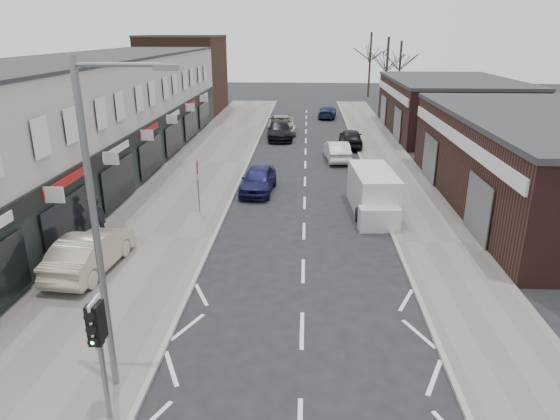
# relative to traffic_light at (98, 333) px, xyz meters

# --- Properties ---
(ground) EXTENTS (160.00, 160.00, 0.00)m
(ground) POSITION_rel_traffic_light_xyz_m (4.40, 2.02, -2.41)
(ground) COLOR black
(ground) RESTS_ON ground
(pavement_left) EXTENTS (5.50, 64.00, 0.12)m
(pavement_left) POSITION_rel_traffic_light_xyz_m (-2.35, 24.02, -2.35)
(pavement_left) COLOR slate
(pavement_left) RESTS_ON ground
(pavement_right) EXTENTS (3.50, 64.00, 0.12)m
(pavement_right) POSITION_rel_traffic_light_xyz_m (10.15, 24.02, -2.35)
(pavement_right) COLOR slate
(pavement_right) RESTS_ON ground
(shop_terrace_left) EXTENTS (8.00, 41.00, 7.10)m
(shop_terrace_left) POSITION_rel_traffic_light_xyz_m (-9.10, 21.52, 1.14)
(shop_terrace_left) COLOR beige
(shop_terrace_left) RESTS_ON ground
(brick_block_far) EXTENTS (8.00, 10.00, 8.00)m
(brick_block_far) POSITION_rel_traffic_light_xyz_m (-9.10, 47.02, 1.59)
(brick_block_far) COLOR #42251C
(brick_block_far) RESTS_ON ground
(right_unit_near) EXTENTS (10.00, 18.00, 4.50)m
(right_unit_near) POSITION_rel_traffic_light_xyz_m (16.90, 16.02, -0.16)
(right_unit_near) COLOR #371D19
(right_unit_near) RESTS_ON ground
(right_unit_far) EXTENTS (10.00, 16.00, 4.50)m
(right_unit_far) POSITION_rel_traffic_light_xyz_m (16.90, 36.02, -0.16)
(right_unit_far) COLOR #371D19
(right_unit_far) RESTS_ON ground
(tree_far_a) EXTENTS (3.60, 3.60, 8.00)m
(tree_far_a) POSITION_rel_traffic_light_xyz_m (13.40, 50.02, -2.41)
(tree_far_a) COLOR #382D26
(tree_far_a) RESTS_ON ground
(tree_far_b) EXTENTS (3.60, 3.60, 7.50)m
(tree_far_b) POSITION_rel_traffic_light_xyz_m (15.90, 56.02, -2.41)
(tree_far_b) COLOR #382D26
(tree_far_b) RESTS_ON ground
(tree_far_c) EXTENTS (3.60, 3.60, 8.50)m
(tree_far_c) POSITION_rel_traffic_light_xyz_m (12.90, 62.02, -2.41)
(tree_far_c) COLOR #382D26
(tree_far_c) RESTS_ON ground
(traffic_light) EXTENTS (0.28, 0.60, 3.10)m
(traffic_light) POSITION_rel_traffic_light_xyz_m (0.00, 0.00, 0.00)
(traffic_light) COLOR slate
(traffic_light) RESTS_ON pavement_left
(street_lamp) EXTENTS (2.23, 0.22, 8.00)m
(street_lamp) POSITION_rel_traffic_light_xyz_m (-0.13, 1.22, 2.20)
(street_lamp) COLOR slate
(street_lamp) RESTS_ON pavement_left
(warning_sign) EXTENTS (0.12, 0.80, 2.70)m
(warning_sign) POSITION_rel_traffic_light_xyz_m (-0.76, 14.02, -0.21)
(warning_sign) COLOR slate
(warning_sign) RESTS_ON pavement_left
(white_van) EXTENTS (2.19, 5.48, 2.09)m
(white_van) POSITION_rel_traffic_light_xyz_m (7.80, 14.78, -1.43)
(white_van) COLOR silver
(white_van) RESTS_ON ground
(sedan_on_pavement) EXTENTS (1.96, 4.65, 1.49)m
(sedan_on_pavement) POSITION_rel_traffic_light_xyz_m (-3.49, 7.44, -1.55)
(sedan_on_pavement) COLOR #B9AA94
(sedan_on_pavement) RESTS_ON pavement_left
(pedestrian) EXTENTS (0.74, 0.57, 1.80)m
(pedestrian) POSITION_rel_traffic_light_xyz_m (-4.56, 10.78, -1.39)
(pedestrian) COLOR black
(pedestrian) RESTS_ON pavement_left
(parked_car_left_a) EXTENTS (2.01, 4.34, 1.44)m
(parked_car_left_a) POSITION_rel_traffic_light_xyz_m (1.78, 17.77, -1.69)
(parked_car_left_a) COLOR #151542
(parked_car_left_a) RESTS_ON ground
(parked_car_left_b) EXTENTS (2.40, 5.13, 1.45)m
(parked_car_left_b) POSITION_rel_traffic_light_xyz_m (2.20, 32.54, -1.69)
(parked_car_left_b) COLOR black
(parked_car_left_b) RESTS_ON ground
(parked_car_left_c) EXTENTS (2.77, 5.46, 1.48)m
(parked_car_left_c) POSITION_rel_traffic_light_xyz_m (2.20, 35.21, -1.68)
(parked_car_left_c) COLOR #AF9F8C
(parked_car_left_c) RESTS_ON ground
(parked_car_right_a) EXTENTS (1.80, 4.27, 1.37)m
(parked_car_right_a) POSITION_rel_traffic_light_xyz_m (6.60, 25.30, -1.73)
(parked_car_right_a) COLOR silver
(parked_car_right_a) RESTS_ON ground
(parked_car_right_b) EXTENTS (1.91, 4.38, 1.47)m
(parked_car_right_b) POSITION_rel_traffic_light_xyz_m (7.90, 29.63, -1.68)
(parked_car_right_b) COLOR black
(parked_car_right_b) RESTS_ON ground
(parked_car_right_c) EXTENTS (2.15, 4.41, 1.24)m
(parked_car_right_c) POSITION_rel_traffic_light_xyz_m (6.60, 43.74, -1.80)
(parked_car_right_c) COLOR #131E3D
(parked_car_right_c) RESTS_ON ground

